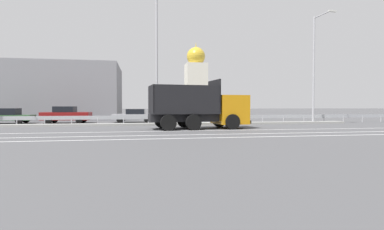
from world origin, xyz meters
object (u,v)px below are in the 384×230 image
Objects in this scene: street_lamp_1 at (157,54)px; church_tower at (196,82)px; street_lamp_2 at (315,64)px; parked_car_2 at (66,115)px; dump_truck at (209,111)px; parked_car_3 at (135,115)px; median_road_sign at (236,110)px; parked_car_1 at (6,116)px.

street_lamp_1 is 28.59m from church_tower.
street_lamp_2 is at bearing -0.36° from street_lamp_1.
street_lamp_2 is 23.18m from parked_car_2.
parked_car_3 is (-5.33, 9.11, -0.57)m from dump_truck.
median_road_sign is 0.51× the size of parked_car_1.
dump_truck reaches higher than median_road_sign.
church_tower is (-5.59, 27.39, 0.49)m from street_lamp_2.
street_lamp_2 is 17.44m from parked_car_3.
parked_car_1 is 0.37× the size of church_tower.
parked_car_1 is at bearing -90.10° from parked_car_2.
dump_truck is 10.57m from parked_car_3.
dump_truck is 6.95m from street_lamp_1.
street_lamp_2 reaches higher than parked_car_1.
dump_truck is 14.49m from parked_car_2.
dump_truck is 31.97m from church_tower.
parked_car_2 reaches higher than parked_car_1.
median_road_sign is 0.23× the size of street_lamp_1.
street_lamp_2 is 2.20× the size of parked_car_2.
church_tower reaches higher than street_lamp_2.
church_tower reaches higher than street_lamp_1.
street_lamp_1 is 15.20m from parked_car_1.
dump_truck is 1.65× the size of parked_car_3.
parked_car_2 reaches higher than parked_car_3.
street_lamp_1 is at bearing 62.94° from parked_car_2.
dump_truck reaches higher than parked_car_1.
street_lamp_2 is (7.21, -0.36, 4.08)m from median_road_sign.
dump_truck is 19.12m from parked_car_1.
dump_truck is 12.03m from street_lamp_2.
median_road_sign is 10.04m from parked_car_3.
church_tower is (1.62, 27.02, 4.56)m from median_road_sign.
parked_car_3 is 24.97m from church_tower.
median_road_sign is (3.42, 4.22, 0.03)m from dump_truck.
street_lamp_2 is at bearing 104.59° from dump_truck.
church_tower reaches higher than parked_car_1.
church_tower is (10.36, 22.12, 5.16)m from parked_car_3.
dump_truck is at bearing -99.16° from church_tower.
church_tower reaches higher than dump_truck.
parked_car_3 is at bearing 109.79° from street_lamp_1.
church_tower is at bearing -43.63° from parked_car_1.
street_lamp_2 reaches higher than parked_car_3.
street_lamp_1 is (-6.88, -0.27, 4.54)m from median_road_sign.
median_road_sign is at bearing -93.43° from church_tower.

